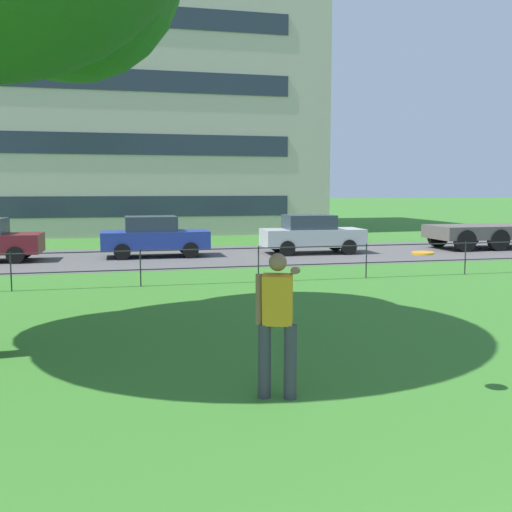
# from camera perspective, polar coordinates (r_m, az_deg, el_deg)

# --- Properties ---
(street_strip) EXTENTS (80.00, 7.45, 0.01)m
(street_strip) POSITION_cam_1_polar(r_m,az_deg,el_deg) (23.10, -3.69, 0.02)
(street_strip) COLOR #565454
(street_strip) RESTS_ON ground
(park_fence) EXTENTS (32.10, 0.04, 1.00)m
(park_fence) POSITION_cam_1_polar(r_m,az_deg,el_deg) (16.53, 0.23, -0.22)
(park_fence) COLOR #232328
(park_fence) RESTS_ON ground
(person_thrower) EXTENTS (0.70, 0.72, 1.81)m
(person_thrower) POSITION_cam_1_polar(r_m,az_deg,el_deg) (7.38, 2.06, -6.11)
(person_thrower) COLOR #383842
(person_thrower) RESTS_ON ground
(frisbee) EXTENTS (0.38, 0.38, 0.03)m
(frisbee) POSITION_cam_1_polar(r_m,az_deg,el_deg) (7.53, 15.56, 0.27)
(frisbee) COLOR orange
(car_blue_far_left) EXTENTS (4.01, 1.83, 1.54)m
(car_blue_far_left) POSITION_cam_1_polar(r_m,az_deg,el_deg) (23.03, -9.66, 1.86)
(car_blue_far_left) COLOR #233899
(car_blue_far_left) RESTS_ON ground
(car_silver_left) EXTENTS (4.06, 1.92, 1.54)m
(car_silver_left) POSITION_cam_1_polar(r_m,az_deg,el_deg) (23.98, 5.30, 2.10)
(car_silver_left) COLOR #B7BABF
(car_silver_left) RESTS_ON ground
(apartment_building_background) EXTENTS (31.75, 15.90, 19.94)m
(apartment_building_background) POSITION_cam_1_polar(r_m,az_deg,el_deg) (41.05, -19.20, 16.47)
(apartment_building_background) COLOR beige
(apartment_building_background) RESTS_ON ground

